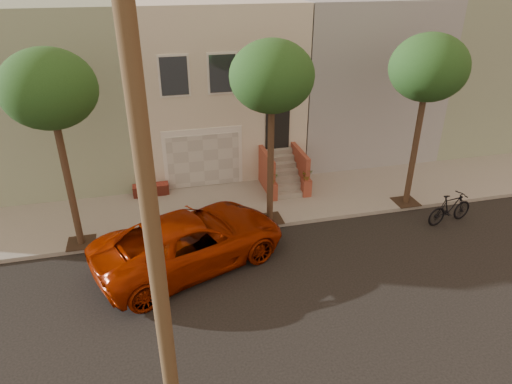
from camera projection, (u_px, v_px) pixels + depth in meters
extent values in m
plane|color=black|center=(272.00, 295.00, 12.75)|extent=(90.00, 90.00, 0.00)
cube|color=gray|center=(235.00, 205.00, 17.34)|extent=(40.00, 3.70, 0.15)
cube|color=#B8B19D|center=(208.00, 79.00, 20.77)|extent=(7.00, 8.00, 7.00)
cube|color=gray|center=(52.00, 88.00, 19.32)|extent=(6.50, 8.00, 7.00)
cube|color=#919499|center=(344.00, 71.00, 22.21)|extent=(6.50, 8.00, 7.00)
cube|color=gray|center=(458.00, 65.00, 23.60)|extent=(6.50, 8.00, 7.00)
cube|color=silver|center=(203.00, 158.00, 18.16)|extent=(3.20, 0.12, 2.50)
cube|color=beige|center=(204.00, 161.00, 18.15)|extent=(2.90, 0.06, 2.20)
cube|color=gray|center=(212.00, 206.00, 17.11)|extent=(3.20, 3.70, 0.02)
cube|color=#9A392A|center=(151.00, 190.00, 17.89)|extent=(1.40, 0.45, 0.44)
cube|color=black|center=(278.00, 125.00, 18.25)|extent=(1.00, 0.06, 2.00)
cube|color=#3F4751|center=(174.00, 76.00, 16.40)|extent=(1.00, 0.06, 1.40)
cube|color=silver|center=(174.00, 76.00, 16.42)|extent=(1.15, 0.05, 1.55)
cube|color=#3F4751|center=(223.00, 74.00, 16.78)|extent=(1.00, 0.06, 1.40)
cube|color=silver|center=(222.00, 73.00, 16.80)|extent=(1.15, 0.05, 1.55)
cube|color=#3F4751|center=(269.00, 71.00, 17.16)|extent=(1.00, 0.06, 1.40)
cube|color=silver|center=(269.00, 71.00, 17.18)|extent=(1.15, 0.05, 1.55)
cube|color=gray|center=(289.00, 195.00, 17.75)|extent=(1.20, 0.28, 0.20)
cube|color=gray|center=(287.00, 187.00, 17.91)|extent=(1.20, 0.28, 0.20)
cube|color=gray|center=(285.00, 180.00, 18.06)|extent=(1.20, 0.28, 0.20)
cube|color=gray|center=(283.00, 172.00, 18.21)|extent=(1.20, 0.28, 0.20)
cube|color=gray|center=(281.00, 165.00, 18.36)|extent=(1.20, 0.28, 0.20)
cube|color=gray|center=(279.00, 158.00, 18.51)|extent=(1.20, 0.28, 0.20)
cube|color=gray|center=(278.00, 151.00, 18.66)|extent=(1.20, 0.28, 0.20)
cube|color=brown|center=(267.00, 172.00, 18.01)|extent=(0.18, 1.96, 1.60)
cube|color=brown|center=(300.00, 168.00, 18.31)|extent=(0.18, 1.96, 1.60)
cube|color=brown|center=(272.00, 191.00, 17.46)|extent=(0.35, 0.35, 0.70)
imported|color=#1D4217|center=(273.00, 178.00, 17.19)|extent=(0.40, 0.35, 0.45)
cube|color=brown|center=(306.00, 188.00, 17.76)|extent=(0.35, 0.35, 0.70)
imported|color=#1D4217|center=(307.00, 174.00, 17.49)|extent=(0.41, 0.35, 0.45)
cube|color=#2D2116|center=(81.00, 243.00, 14.88)|extent=(0.90, 0.90, 0.02)
cylinder|color=#362818|center=(69.00, 186.00, 13.92)|extent=(0.22, 0.22, 4.20)
ellipsoid|color=#1D4217|center=(49.00, 89.00, 12.53)|extent=(2.70, 2.57, 2.29)
cube|color=#2D2116|center=(270.00, 219.00, 16.26)|extent=(0.90, 0.90, 0.02)
cylinder|color=#362818|center=(270.00, 166.00, 15.31)|extent=(0.22, 0.22, 4.20)
ellipsoid|color=#1D4217|center=(272.00, 76.00, 13.92)|extent=(2.70, 2.57, 2.29)
cube|color=#2D2116|center=(406.00, 202.00, 17.43)|extent=(0.90, 0.90, 0.02)
cylinder|color=#362818|center=(414.00, 152.00, 16.48)|extent=(0.22, 0.22, 4.20)
ellipsoid|color=#1D4217|center=(429.00, 68.00, 15.09)|extent=(2.70, 2.57, 2.29)
cylinder|color=#4F3C24|center=(149.00, 208.00, 7.07)|extent=(0.30, 0.30, 10.00)
imported|color=#8D1D00|center=(191.00, 240.00, 13.79)|extent=(6.58, 4.74, 1.66)
imported|color=black|center=(450.00, 208.00, 16.09)|extent=(2.01, 0.87, 1.17)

